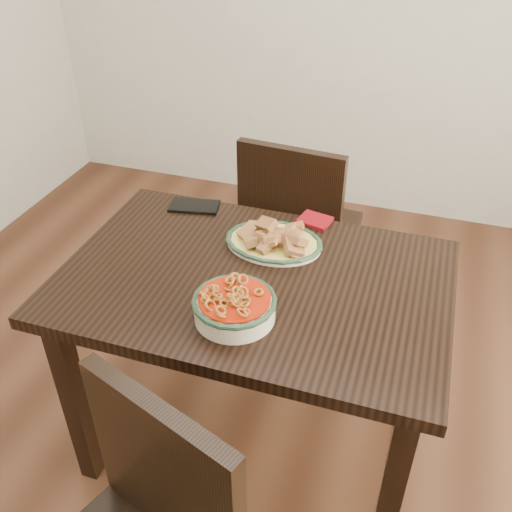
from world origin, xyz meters
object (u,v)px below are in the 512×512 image
(fish_plate, at_px, (274,234))
(smartphone, at_px, (194,206))
(dining_table, at_px, (254,304))
(chair_far, at_px, (297,225))
(noodle_bowl, at_px, (235,304))

(fish_plate, height_order, smartphone, fish_plate)
(dining_table, bearing_deg, chair_far, 93.63)
(dining_table, relative_size, noodle_bowl, 5.00)
(dining_table, height_order, smartphone, smartphone)
(dining_table, distance_m, noodle_bowl, 0.24)
(chair_far, distance_m, smartphone, 0.54)
(dining_table, xyz_separation_m, chair_far, (-0.04, 0.70, -0.14))
(dining_table, relative_size, smartphone, 6.64)
(dining_table, height_order, noodle_bowl, noodle_bowl)
(dining_table, relative_size, fish_plate, 3.75)
(chair_far, xyz_separation_m, noodle_bowl, (0.05, -0.89, 0.29))
(chair_far, xyz_separation_m, fish_plate, (0.05, -0.53, 0.30))
(noodle_bowl, xyz_separation_m, smartphone, (-0.33, 0.50, -0.04))
(dining_table, distance_m, chair_far, 0.72)
(noodle_bowl, bearing_deg, smartphone, 123.63)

